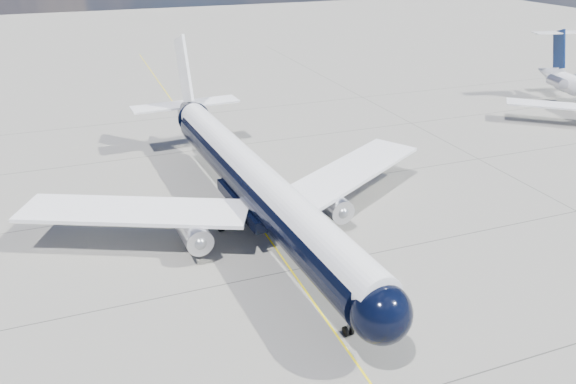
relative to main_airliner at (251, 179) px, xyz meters
The scene contains 3 objects.
ground 11.74m from the main_airliner, 87.71° to the left, with size 320.00×320.00×0.00m, color gray.
taxiway_centerline 7.36m from the main_airliner, 85.76° to the left, with size 0.16×160.00×0.01m, color yellow.
main_airliner is the anchor object (origin of this frame).
Camera 1 is at (-13.87, -25.86, 24.76)m, focal length 35.00 mm.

